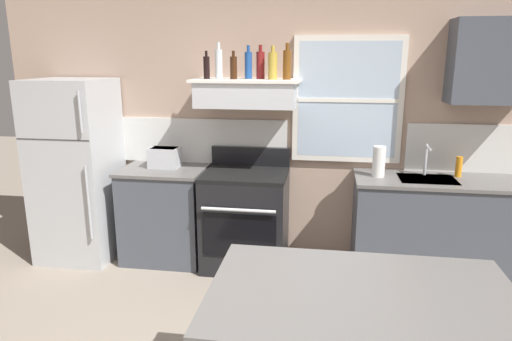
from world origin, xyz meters
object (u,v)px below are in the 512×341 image
Objects in this scene: bottle_clear_tall at (219,64)px; paper_towel_roll at (379,162)px; bottle_blue_liqueur at (248,65)px; dish_soap_bottle at (459,167)px; bottle_balsamic_dark at (207,67)px; refrigerator at (77,171)px; bottle_brown_stout at (234,67)px; bottle_amber_wine at (287,64)px; bottle_champagne_gold_foil at (273,65)px; bottle_red_label_wine at (260,65)px; toaster at (165,157)px; stove_range at (246,218)px.

paper_towel_roll is at bearing -0.60° from bottle_clear_tall.
dish_soap_bottle is at bearing 0.42° from bottle_blue_liqueur.
refrigerator is at bearing -176.73° from bottle_balsamic_dark.
bottle_brown_stout is 1.35× the size of dish_soap_bottle.
bottle_blue_liqueur is 0.94× the size of bottle_amber_wine.
bottle_champagne_gold_foil reaches higher than paper_towel_roll.
bottle_blue_liqueur is at bearing -179.58° from dish_soap_bottle.
bottle_red_label_wine is (0.47, 0.08, 0.02)m from bottle_balsamic_dark.
bottle_amber_wine is at bearing -15.89° from bottle_red_label_wine.
bottle_blue_liqueur reaches higher than refrigerator.
bottle_brown_stout is at bearing -178.92° from bottle_champagne_gold_foil.
bottle_balsamic_dark is 0.79× the size of bottle_amber_wine.
toaster is 1.34m from bottle_champagne_gold_foil.
refrigerator is 2.84m from paper_towel_roll.
toaster is 1.04× the size of bottle_champagne_gold_foil.
bottle_red_label_wine is at bearing 1.94° from bottle_blue_liqueur.
paper_towel_roll is at bearing -4.20° from bottle_blue_liqueur.
dish_soap_bottle is (1.52, 0.08, -0.87)m from bottle_amber_wine.
bottle_red_label_wine is at bearing 175.18° from paper_towel_roll.
bottle_brown_stout reaches higher than refrigerator.
bottle_red_label_wine reaches higher than bottle_balsamic_dark.
toaster is 2.68m from dish_soap_bottle.
bottle_amber_wine reaches higher than bottle_blue_liqueur.
stove_range is at bearing -5.88° from toaster.
bottle_clear_tall is 1.03× the size of bottle_amber_wine.
bottle_blue_liqueur is (0.12, 0.08, 0.02)m from bottle_brown_stout.
bottle_clear_tall is 0.26m from bottle_blue_liqueur.
toaster is at bearing 178.83° from bottle_amber_wine.
dish_soap_bottle is at bearing 8.17° from paper_towel_roll.
bottle_amber_wine is (0.24, -0.07, 0.01)m from bottle_red_label_wine.
bottle_amber_wine is at bearing 178.54° from paper_towel_roll.
bottle_clear_tall reaches higher than dish_soap_bottle.
bottle_amber_wine is at bearing 0.57° from bottle_clear_tall.
bottle_champagne_gold_foil reaches higher than bottle_brown_stout.
bottle_blue_liqueur is (0.01, 0.12, 1.40)m from stove_range.
bottle_blue_liqueur is 0.99× the size of bottle_red_label_wine.
paper_towel_roll reaches higher than stove_range.
bottle_blue_liqueur is (0.36, 0.07, 0.02)m from bottle_balsamic_dark.
bottle_clear_tall reaches higher than bottle_red_label_wine.
bottle_clear_tall reaches higher than bottle_balsamic_dark.
bottle_brown_stout is 1.52m from paper_towel_roll.
stove_range is 1.42m from bottle_red_label_wine.
bottle_blue_liqueur is at bearing 33.86° from bottle_brown_stout.
bottle_balsamic_dark is 0.25m from bottle_brown_stout.
bottle_clear_tall reaches higher than bottle_blue_liqueur.
bottle_red_label_wine is 0.96× the size of bottle_amber_wine.
bottle_blue_liqueur is at bearing 5.04° from refrigerator.
refrigerator is at bearing -179.20° from stove_range.
refrigerator is at bearing -174.96° from bottle_blue_liqueur.
bottle_brown_stout is at bearing -159.87° from bottle_red_label_wine.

